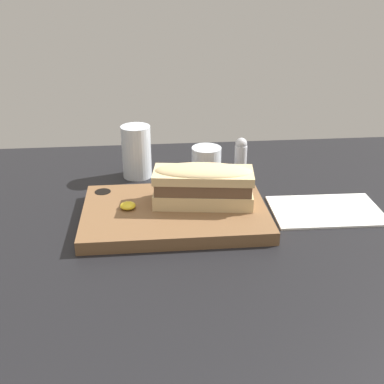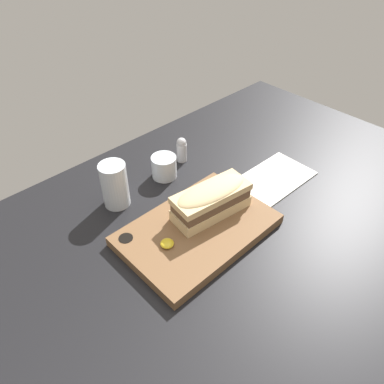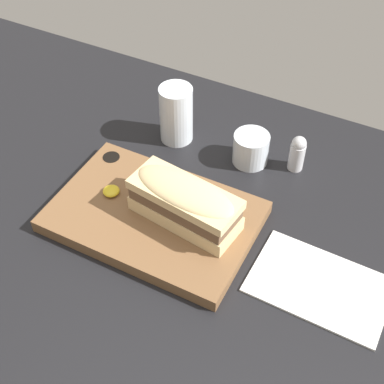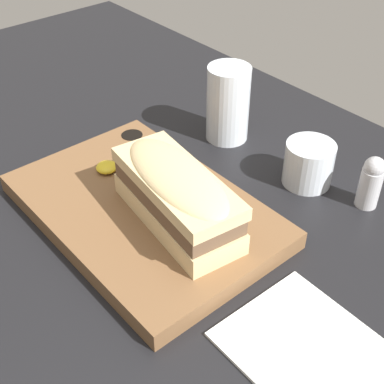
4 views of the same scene
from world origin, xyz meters
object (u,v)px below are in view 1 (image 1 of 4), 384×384
Objects in this scene: wine_glass at (206,162)px; napkin at (326,211)px; sandwich at (203,183)px; salt_shaker at (241,153)px; water_glass at (137,155)px; serving_board at (174,213)px.

wine_glass reaches higher than napkin.
sandwich is at bearing -98.70° from wine_glass.
sandwich is at bearing -116.88° from salt_shaker.
sandwich is at bearing -58.05° from water_glass.
wine_glass is (15.46, 0.35, -2.29)cm from water_glass.
sandwich reaches higher than salt_shaker.
sandwich reaches higher than napkin.
serving_board is 22.96cm from wine_glass.
water_glass reaches higher than serving_board.
wine_glass is at bearing 134.19° from napkin.
sandwich is 1.64× the size of water_glass.
serving_board is 29.04cm from napkin.
salt_shaker reaches higher than wine_glass.
salt_shaker reaches higher than napkin.
wine_glass is (8.50, 21.27, 1.49)cm from serving_board.
napkin is 26.50cm from salt_shaker.
water_glass is 1.73× the size of wine_glass.
serving_board is 5.06× the size of wine_glass.
water_glass is at bearing -178.69° from wine_glass.
wine_glass is at bearing -165.64° from salt_shaker.
salt_shaker is at bearing 14.36° from wine_glass.
water_glass is at bearing 150.03° from napkin.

